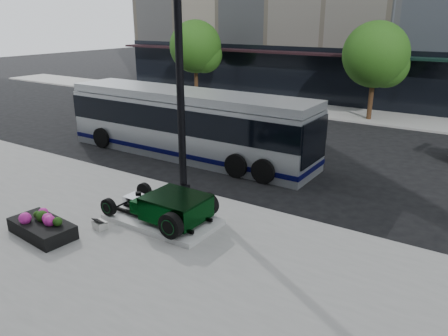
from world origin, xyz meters
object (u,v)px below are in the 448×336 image
Objects in this scene: lamppost at (180,77)px; hot_rod at (171,207)px; flower_planter at (42,227)px; transit_bus at (188,123)px.

hot_rod is at bearing -59.40° from lamppost.
lamppost is 4.08× the size of flower_planter.
lamppost is 0.71× the size of transit_bus.
lamppost reaches higher than transit_bus.
flower_planter is 8.81m from transit_bus.
lamppost reaches higher than hot_rod.
lamppost is at bearing -54.55° from transit_bus.
hot_rod is at bearing 43.66° from flower_planter.
hot_rod is 0.37× the size of lamppost.
hot_rod is 0.27× the size of transit_bus.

